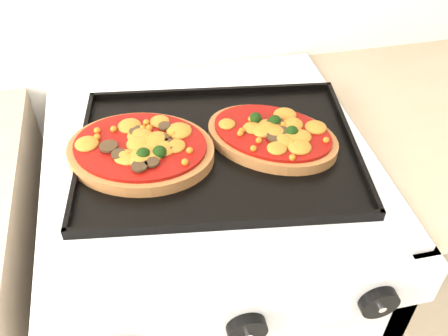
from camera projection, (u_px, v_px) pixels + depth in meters
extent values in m
cube|color=silver|center=(212.00, 291.00, 1.22)|extent=(0.60, 0.60, 0.91)
cube|color=silver|center=(250.00, 315.00, 0.73)|extent=(0.60, 0.02, 0.09)
cylinder|color=black|center=(247.00, 329.00, 0.71)|extent=(0.06, 0.02, 0.06)
cylinder|color=black|center=(379.00, 302.00, 0.74)|extent=(0.06, 0.02, 0.06)
cube|color=black|center=(218.00, 149.00, 0.90)|extent=(0.54, 0.43, 0.02)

